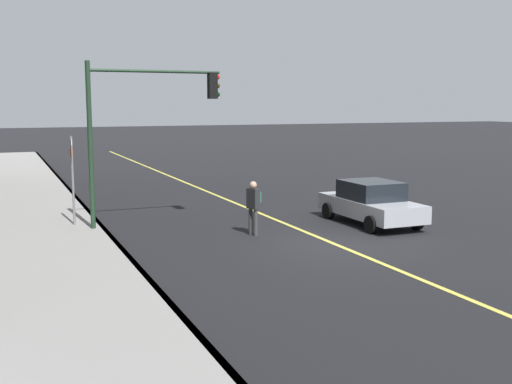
# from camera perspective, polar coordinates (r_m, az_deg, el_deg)

# --- Properties ---
(ground) EXTENTS (200.00, 200.00, 0.00)m
(ground) POSITION_cam_1_polar(r_m,az_deg,el_deg) (19.04, 7.36, -4.83)
(ground) COLOR black
(sidewalk_slab) EXTENTS (80.00, 3.74, 0.15)m
(sidewalk_slab) POSITION_cam_1_polar(r_m,az_deg,el_deg) (16.62, -17.40, -6.80)
(sidewalk_slab) COLOR gray
(sidewalk_slab) RESTS_ON ground
(curb_edge) EXTENTS (80.00, 0.16, 0.15)m
(curb_edge) POSITION_cam_1_polar(r_m,az_deg,el_deg) (16.86, -11.29, -6.36)
(curb_edge) COLOR slate
(curb_edge) RESTS_ON ground
(lane_stripe_center) EXTENTS (80.00, 0.16, 0.01)m
(lane_stripe_center) POSITION_cam_1_polar(r_m,az_deg,el_deg) (19.04, 7.36, -4.81)
(lane_stripe_center) COLOR #D8CC4C
(lane_stripe_center) RESTS_ON ground
(car_silver) EXTENTS (4.36, 2.03, 1.53)m
(car_silver) POSITION_cam_1_polar(r_m,az_deg,el_deg) (22.38, 10.49, -0.95)
(car_silver) COLOR #A8AAB2
(car_silver) RESTS_ON ground
(pedestrian_with_backpack) EXTENTS (0.47, 0.46, 1.76)m
(pedestrian_with_backpack) POSITION_cam_1_polar(r_m,az_deg,el_deg) (20.08, -0.22, -1.07)
(pedestrian_with_backpack) COLOR #383838
(pedestrian_with_backpack) RESTS_ON ground
(traffic_light_mast) EXTENTS (0.28, 4.56, 5.60)m
(traffic_light_mast) POSITION_cam_1_polar(r_m,az_deg,el_deg) (21.22, -10.31, 7.00)
(traffic_light_mast) COLOR #1E3823
(traffic_light_mast) RESTS_ON ground
(street_sign_post) EXTENTS (0.60, 0.08, 3.17)m
(street_sign_post) POSITION_cam_1_polar(r_m,az_deg,el_deg) (21.85, -16.47, 1.50)
(street_sign_post) COLOR slate
(street_sign_post) RESTS_ON ground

